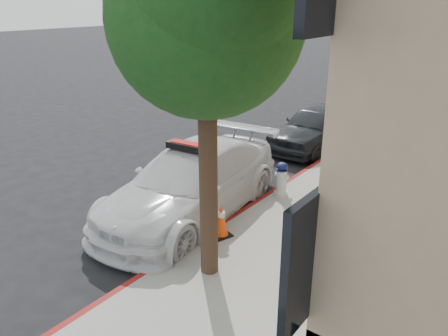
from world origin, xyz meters
TOP-DOWN VIEW (x-y plane):
  - ground at (0.00, 0.00)m, footprint 120.00×120.00m
  - sidewalk at (3.60, 10.00)m, footprint 3.20×50.00m
  - curb_strip at (2.06, 10.00)m, footprint 0.12×50.00m
  - tree_near at (2.93, -2.01)m, footprint 2.92×2.82m
  - tree_mid at (2.93, 5.99)m, footprint 2.77×2.64m
  - police_car at (1.10, -0.37)m, footprint 2.69×5.46m
  - parked_car_mid at (1.20, 5.63)m, footprint 1.89×4.19m
  - parked_car_far at (0.26, 17.77)m, footprint 1.52×4.16m
  - fire_hydrant at (2.35, 1.40)m, footprint 0.34×0.32m
  - traffic_cone at (2.35, -0.94)m, footprint 0.46×0.46m

SIDE VIEW (x-z plane):
  - ground at x=0.00m, z-range 0.00..0.00m
  - sidewalk at x=3.60m, z-range 0.00..0.15m
  - curb_strip at x=2.06m, z-range 0.00..0.15m
  - traffic_cone at x=2.35m, z-range 0.15..0.84m
  - fire_hydrant at x=2.35m, z-range 0.14..0.98m
  - parked_car_far at x=0.26m, z-range 0.00..1.36m
  - parked_car_mid at x=1.20m, z-range 0.00..1.40m
  - police_car at x=1.10m, z-range -0.07..1.60m
  - tree_mid at x=2.93m, z-range 1.45..6.88m
  - tree_near at x=2.93m, z-range 1.46..7.08m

